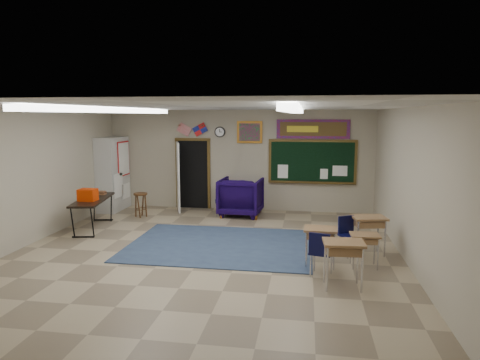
% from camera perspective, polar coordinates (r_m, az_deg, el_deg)
% --- Properties ---
extents(floor, '(9.00, 9.00, 0.00)m').
position_cam_1_polar(floor, '(8.87, -4.97, -10.10)').
color(floor, tan).
rests_on(floor, ground).
extents(back_wall, '(8.00, 0.04, 3.00)m').
position_cam_1_polar(back_wall, '(12.88, -0.25, 2.63)').
color(back_wall, '#A69B86').
rests_on(back_wall, floor).
extents(front_wall, '(8.00, 0.04, 3.00)m').
position_cam_1_polar(front_wall, '(4.39, -19.66, -9.64)').
color(front_wall, '#A69B86').
rests_on(front_wall, floor).
extents(left_wall, '(0.04, 9.00, 3.00)m').
position_cam_1_polar(left_wall, '(10.23, -27.38, 0.12)').
color(left_wall, '#A69B86').
rests_on(left_wall, floor).
extents(right_wall, '(0.04, 9.00, 3.00)m').
position_cam_1_polar(right_wall, '(8.48, 22.13, -1.11)').
color(right_wall, '#A69B86').
rests_on(right_wall, floor).
extents(ceiling, '(8.00, 9.00, 0.04)m').
position_cam_1_polar(ceiling, '(8.40, -5.24, 9.67)').
color(ceiling, white).
rests_on(ceiling, back_wall).
extents(area_rug, '(4.00, 3.00, 0.02)m').
position_cam_1_polar(area_rug, '(9.56, -2.63, -8.61)').
color(area_rug, '#32465F').
rests_on(area_rug, floor).
extents(fluorescent_strips, '(3.86, 6.00, 0.10)m').
position_cam_1_polar(fluorescent_strips, '(8.40, -5.23, 9.26)').
color(fluorescent_strips, white).
rests_on(fluorescent_strips, ceiling).
extents(doorway, '(1.10, 0.89, 2.16)m').
position_cam_1_polar(doorway, '(13.11, -6.84, 0.73)').
color(doorway, black).
rests_on(doorway, back_wall).
extents(chalkboard, '(2.55, 0.14, 1.30)m').
position_cam_1_polar(chalkboard, '(12.68, 9.59, 2.26)').
color(chalkboard, brown).
rests_on(chalkboard, back_wall).
extents(bulletin_board, '(2.10, 0.05, 0.55)m').
position_cam_1_polar(bulletin_board, '(12.62, 9.70, 6.71)').
color(bulletin_board, red).
rests_on(bulletin_board, back_wall).
extents(framed_art_print, '(0.75, 0.05, 0.65)m').
position_cam_1_polar(framed_art_print, '(12.74, 1.29, 6.40)').
color(framed_art_print, '#A76920').
rests_on(framed_art_print, back_wall).
extents(wall_clock, '(0.32, 0.05, 0.32)m').
position_cam_1_polar(wall_clock, '(12.89, -2.70, 6.42)').
color(wall_clock, black).
rests_on(wall_clock, back_wall).
extents(wall_flags, '(1.16, 0.06, 0.70)m').
position_cam_1_polar(wall_flags, '(13.06, -6.42, 6.97)').
color(wall_flags, red).
rests_on(wall_flags, back_wall).
extents(storage_cabinet, '(0.59, 1.25, 2.20)m').
position_cam_1_polar(storage_cabinet, '(13.42, -16.56, 0.79)').
color(storage_cabinet, '#BCBBB6').
rests_on(storage_cabinet, floor).
extents(wingback_armchair, '(1.23, 1.26, 1.08)m').
position_cam_1_polar(wingback_armchair, '(12.22, 0.12, -2.24)').
color(wingback_armchair, black).
rests_on(wingback_armchair, floor).
extents(student_chair_reading, '(0.49, 0.49, 0.80)m').
position_cam_1_polar(student_chair_reading, '(12.21, -2.43, -2.92)').
color(student_chair_reading, black).
rests_on(student_chair_reading, floor).
extents(student_chair_desk_a, '(0.50, 0.50, 0.82)m').
position_cam_1_polar(student_chair_desk_a, '(7.85, 10.79, -9.58)').
color(student_chair_desk_a, black).
rests_on(student_chair_desk_a, floor).
extents(student_chair_desk_b, '(0.54, 0.54, 0.80)m').
position_cam_1_polar(student_chair_desk_b, '(9.03, 14.51, -7.34)').
color(student_chair_desk_b, black).
rests_on(student_chair_desk_b, floor).
extents(student_desk_front_left, '(0.63, 0.48, 0.74)m').
position_cam_1_polar(student_desk_front_left, '(8.33, 10.63, -8.47)').
color(student_desk_front_left, olive).
rests_on(student_desk_front_left, floor).
extents(student_desk_front_right, '(0.75, 0.62, 0.79)m').
position_cam_1_polar(student_desk_front_right, '(9.23, 16.75, -6.80)').
color(student_desk_front_right, olive).
rests_on(student_desk_front_right, floor).
extents(student_desk_back_left, '(0.69, 0.54, 0.79)m').
position_cam_1_polar(student_desk_back_left, '(7.38, 13.58, -10.57)').
color(student_desk_back_left, olive).
rests_on(student_desk_back_left, floor).
extents(student_desk_back_right, '(0.55, 0.43, 0.64)m').
position_cam_1_polar(student_desk_back_right, '(8.47, 16.24, -8.78)').
color(student_desk_back_right, olive).
rests_on(student_desk_back_right, floor).
extents(folding_table, '(0.96, 1.95, 1.06)m').
position_cam_1_polar(folding_table, '(11.41, -19.00, -4.10)').
color(folding_table, black).
rests_on(folding_table, floor).
extents(wooden_stool, '(0.39, 0.39, 0.68)m').
position_cam_1_polar(wooden_stool, '(12.38, -13.09, -3.21)').
color(wooden_stool, '#533018').
rests_on(wooden_stool, floor).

